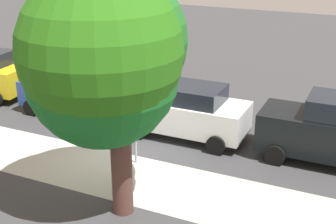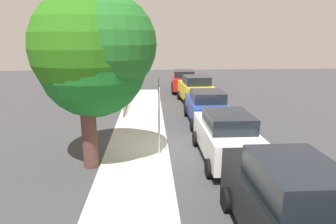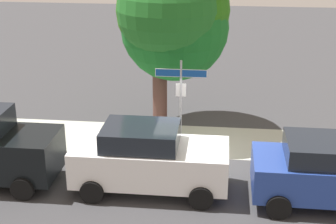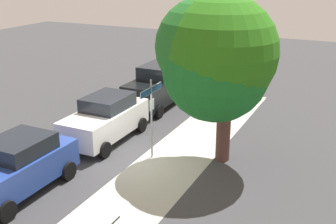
# 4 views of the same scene
# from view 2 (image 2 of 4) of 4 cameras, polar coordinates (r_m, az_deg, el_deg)

# --- Properties ---
(ground_plane) EXTENTS (60.00, 60.00, 0.00)m
(ground_plane) POSITION_cam_2_polar(r_m,az_deg,el_deg) (12.15, 0.06, -7.24)
(ground_plane) COLOR #38383A
(sidewalk_strip) EXTENTS (24.00, 2.60, 0.00)m
(sidewalk_strip) POSITION_cam_2_polar(r_m,az_deg,el_deg) (14.01, -5.78, -4.27)
(sidewalk_strip) COLOR #ABAFA2
(sidewalk_strip) RESTS_ON ground_plane
(street_sign) EXTENTS (1.60, 0.07, 3.07)m
(street_sign) POSITION_cam_2_polar(r_m,az_deg,el_deg) (10.93, -1.84, 1.90)
(street_sign) COLOR #9EA0A5
(street_sign) RESTS_ON ground_plane
(shade_tree) EXTENTS (3.90, 4.30, 6.14)m
(shade_tree) POSITION_cam_2_polar(r_m,az_deg,el_deg) (10.34, -14.42, 11.32)
(shade_tree) COLOR #52342D
(shade_tree) RESTS_ON ground_plane
(car_black) EXTENTS (4.33, 1.98, 2.16)m
(car_black) POSITION_cam_2_polar(r_m,az_deg,el_deg) (6.88, 22.70, -16.90)
(car_black) COLOR black
(car_black) RESTS_ON ground_plane
(car_white) EXTENTS (4.26, 2.01, 1.88)m
(car_white) POSITION_cam_2_polar(r_m,az_deg,el_deg) (10.98, 11.48, -4.69)
(car_white) COLOR white
(car_white) RESTS_ON ground_plane
(car_blue) EXTENTS (4.08, 2.09, 1.80)m
(car_blue) POSITION_cam_2_polar(r_m,az_deg,el_deg) (15.53, 7.68, 1.06)
(car_blue) COLOR #243F92
(car_blue) RESTS_ON ground_plane
(car_yellow) EXTENTS (4.13, 2.32, 1.96)m
(car_yellow) POSITION_cam_2_polar(r_m,az_deg,el_deg) (20.17, 5.53, 4.47)
(car_yellow) COLOR gold
(car_yellow) RESTS_ON ground_plane
(car_red) EXTENTS (4.49, 2.31, 1.82)m
(car_red) POSITION_cam_2_polar(r_m,az_deg,el_deg) (24.83, 3.11, 6.30)
(car_red) COLOR red
(car_red) RESTS_ON ground_plane
(iron_fence) EXTENTS (4.60, 0.04, 1.07)m
(iron_fence) POSITION_cam_2_polar(r_m,az_deg,el_deg) (18.78, -8.32, 2.33)
(iron_fence) COLOR black
(iron_fence) RESTS_ON ground_plane
(utility_shed) EXTENTS (2.66, 2.50, 2.81)m
(utility_shed) POSITION_cam_2_polar(r_m,az_deg,el_deg) (23.01, -11.30, 6.66)
(utility_shed) COLOR tan
(utility_shed) RESTS_ON ground_plane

